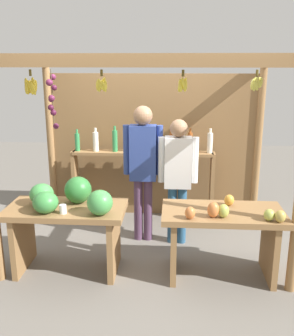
{
  "coord_description": "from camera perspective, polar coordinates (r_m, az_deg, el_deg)",
  "views": [
    {
      "loc": [
        0.29,
        -4.47,
        2.2
      ],
      "look_at": [
        0.0,
        -0.19,
        1.02
      ],
      "focal_mm": 41.55,
      "sensor_mm": 36.0,
      "label": 1
    }
  ],
  "objects": [
    {
      "name": "ground_plane",
      "position": [
        4.99,
        0.15,
        -10.78
      ],
      "size": [
        12.0,
        12.0,
        0.0
      ],
      "primitive_type": "plane",
      "color": "slate",
      "rests_on": "ground"
    },
    {
      "name": "vendor_woman",
      "position": [
        4.68,
        4.55,
        -0.47
      ],
      "size": [
        0.48,
        0.21,
        1.55
      ],
      "rotation": [
        0.0,
        0.0,
        -0.03
      ],
      "color": "#2A567A",
      "rests_on": "ground"
    },
    {
      "name": "fruit_counter_right",
      "position": [
        4.12,
        11.06,
        -8.64
      ],
      "size": [
        1.25,
        0.64,
        0.89
      ],
      "color": "olive",
      "rests_on": "ground"
    },
    {
      "name": "vendor_man",
      "position": [
        4.72,
        -0.59,
        1.0
      ],
      "size": [
        0.48,
        0.23,
        1.7
      ],
      "rotation": [
        0.0,
        0.0,
        0.12
      ],
      "color": "#553955",
      "rests_on": "ground"
    },
    {
      "name": "market_stall",
      "position": [
        4.98,
        0.43,
        5.36
      ],
      "size": [
        3.09,
        2.03,
        2.27
      ],
      "color": "olive",
      "rests_on": "ground"
    },
    {
      "name": "bottle_shelf_unit",
      "position": [
        5.38,
        -0.64,
        0.5
      ],
      "size": [
        1.98,
        0.22,
        1.35
      ],
      "color": "olive",
      "rests_on": "ground"
    },
    {
      "name": "fruit_counter_left",
      "position": [
        4.19,
        -11.56,
        -6.49
      ],
      "size": [
        1.25,
        0.7,
        1.02
      ],
      "color": "olive",
      "rests_on": "ground"
    }
  ]
}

